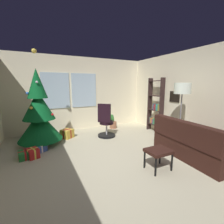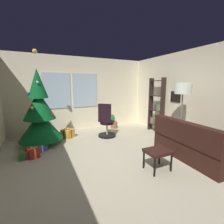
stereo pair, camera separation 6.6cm
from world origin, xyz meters
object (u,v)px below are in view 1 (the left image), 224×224
(couch, at_px, (201,145))
(footstool, at_px, (158,152))
(gift_box_blue, at_px, (40,149))
(potted_plant, at_px, (112,122))
(gift_box_gold, at_px, (67,134))
(floor_lamp, at_px, (182,92))
(bookshelf, at_px, (156,108))
(holiday_tree, at_px, (39,115))
(gift_box_green, at_px, (25,155))
(gift_box_red, at_px, (33,153))
(office_chair, at_px, (106,124))

(couch, distance_m, footstool, 1.24)
(couch, distance_m, gift_box_blue, 3.83)
(footstool, height_order, potted_plant, potted_plant)
(gift_box_gold, relative_size, gift_box_blue, 1.20)
(gift_box_blue, bearing_deg, floor_lamp, -20.20)
(couch, bearing_deg, bookshelf, 77.40)
(holiday_tree, xyz_separation_m, gift_box_green, (-0.36, -0.71, -0.76))
(couch, height_order, gift_box_blue, couch)
(gift_box_gold, bearing_deg, holiday_tree, -158.71)
(gift_box_blue, bearing_deg, footstool, -43.03)
(gift_box_gold, relative_size, floor_lamp, 0.26)
(holiday_tree, height_order, floor_lamp, holiday_tree)
(gift_box_blue, bearing_deg, potted_plant, 23.74)
(potted_plant, bearing_deg, gift_box_gold, -168.51)
(couch, distance_m, gift_box_red, 3.81)
(couch, xyz_separation_m, footstool, (-1.24, 0.03, 0.05))
(bookshelf, relative_size, floor_lamp, 1.11)
(bookshelf, xyz_separation_m, floor_lamp, (-0.36, -1.35, 0.63))
(gift_box_green, xyz_separation_m, gift_box_blue, (0.30, 0.23, -0.00))
(couch, xyz_separation_m, gift_box_blue, (-3.29, 1.95, -0.21))
(holiday_tree, distance_m, gift_box_green, 1.10)
(gift_box_gold, height_order, potted_plant, potted_plant)
(couch, relative_size, gift_box_red, 6.04)
(holiday_tree, relative_size, gift_box_gold, 5.75)
(footstool, height_order, bookshelf, bookshelf)
(bookshelf, xyz_separation_m, potted_plant, (-1.18, 1.03, -0.59))
(gift_box_blue, distance_m, potted_plant, 2.81)
(gift_box_blue, distance_m, floor_lamp, 3.86)
(holiday_tree, height_order, gift_box_gold, holiday_tree)
(office_chair, xyz_separation_m, bookshelf, (1.81, -0.21, 0.41))
(holiday_tree, distance_m, bookshelf, 3.71)
(bookshelf, bearing_deg, holiday_tree, 174.08)
(gift_box_green, bearing_deg, floor_lamp, -15.36)
(couch, distance_m, holiday_tree, 4.08)
(gift_box_green, height_order, floor_lamp, floor_lamp)
(gift_box_green, bearing_deg, holiday_tree, 63.08)
(footstool, bearing_deg, holiday_tree, 129.72)
(holiday_tree, xyz_separation_m, floor_lamp, (3.33, -1.73, 0.61))
(couch, bearing_deg, floor_lamp, 82.02)
(holiday_tree, bearing_deg, gift_box_green, -116.92)
(holiday_tree, bearing_deg, gift_box_red, -104.62)
(gift_box_gold, xyz_separation_m, bookshelf, (2.93, -0.67, 0.69))
(office_chair, bearing_deg, gift_box_red, -163.95)
(gift_box_green, relative_size, bookshelf, 0.18)
(potted_plant, bearing_deg, office_chair, -127.86)
(gift_box_red, xyz_separation_m, office_chair, (2.07, 0.60, 0.31))
(gift_box_red, xyz_separation_m, potted_plant, (2.71, 1.42, 0.12))
(office_chair, xyz_separation_m, potted_plant, (0.64, 0.82, -0.18))
(footstool, relative_size, holiday_tree, 0.18)
(gift_box_blue, bearing_deg, couch, -30.62)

